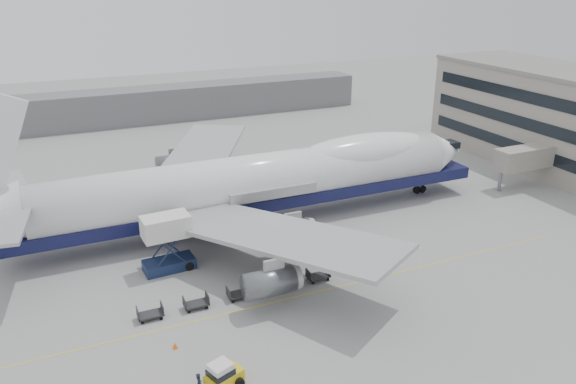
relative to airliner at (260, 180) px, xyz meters
name	(u,v)px	position (x,y,z in m)	size (l,w,h in m)	color
ground	(296,264)	(-0.64, -12.00, -5.62)	(260.00, 260.00, 0.00)	gray
apron_line	(322,291)	(-0.64, -18.00, -5.62)	(60.00, 0.15, 0.01)	gold
hangar	(109,108)	(-10.64, 58.00, -2.12)	(110.00, 8.00, 7.00)	slate
airliner	(260,180)	(0.00, 0.00, 0.00)	(67.00, 55.30, 19.98)	white
catering_truck	(167,240)	(-13.41, -7.48, -2.17)	(5.43, 3.91, 6.16)	#172547
baggage_tug	(223,376)	(-13.78, -27.13, -4.69)	(3.21, 2.42, 2.09)	yellow
ground_worker	(199,384)	(-15.67, -27.29, -4.69)	(0.68, 0.45, 1.87)	black
traffic_cone	(175,345)	(-16.06, -21.11, -5.33)	(0.42, 0.42, 0.61)	#E4600C
dolly_0	(150,314)	(-17.06, -15.92, -5.09)	(2.30, 1.35, 1.30)	#2D2D30
dolly_1	(196,303)	(-12.79, -15.92, -5.09)	(2.30, 1.35, 1.30)	#2D2D30
dolly_2	(239,293)	(-8.52, -15.92, -5.09)	(2.30, 1.35, 1.30)	#2D2D30
dolly_3	(280,284)	(-4.25, -15.92, -5.09)	(2.30, 1.35, 1.30)	#2D2D30
dolly_4	(318,275)	(0.02, -15.92, -5.09)	(2.30, 1.35, 1.30)	#2D2D30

